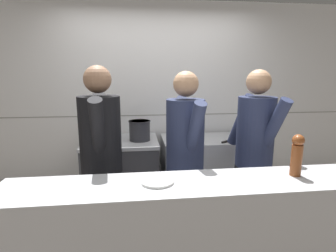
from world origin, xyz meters
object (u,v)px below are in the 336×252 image
object	(u,v)px
stock_pot	(100,133)
chef_sous	(185,154)
chef_line	(254,150)
chefs_knife	(231,141)
sauce_pot	(140,130)
chef_head_cook	(101,156)
plated_dish_main	(157,181)
oven_range	(122,176)
pepper_mill	(297,154)

from	to	relation	value
stock_pot	chef_sous	bearing A→B (deg)	-40.24
chef_line	chefs_knife	bearing A→B (deg)	72.04
sauce_pot	chef_head_cook	distance (m)	0.85
plated_dish_main	chefs_knife	bearing A→B (deg)	51.63
stock_pot	chefs_knife	bearing A→B (deg)	-4.41
plated_dish_main	chef_line	size ratio (longest dim) A/B	0.13
stock_pot	chefs_knife	xyz separation A→B (m)	(1.54, -0.12, -0.11)
sauce_pot	oven_range	bearing A→B (deg)	170.00
oven_range	chef_head_cook	world-z (taller)	chef_head_cook
stock_pot	pepper_mill	xyz separation A→B (m)	(1.56, -1.35, 0.11)
chef_head_cook	pepper_mill	bearing A→B (deg)	-26.00
plated_dish_main	chef_head_cook	bearing A→B (deg)	126.70
chefs_knife	pepper_mill	size ratio (longest dim) A/B	1.18
oven_range	chef_sous	world-z (taller)	chef_sous
plated_dish_main	chef_sous	size ratio (longest dim) A/B	0.13
stock_pot	chef_sous	size ratio (longest dim) A/B	0.18
chefs_knife	chef_head_cook	xyz separation A→B (m)	(-1.43, -0.64, 0.07)
oven_range	stock_pot	xyz separation A→B (m)	(-0.23, -0.05, 0.56)
pepper_mill	chef_sous	distance (m)	0.95
oven_range	chef_head_cook	size ratio (longest dim) A/B	0.52
chefs_knife	stock_pot	bearing A→B (deg)	175.59
chefs_knife	chef_head_cook	world-z (taller)	chef_head_cook
plated_dish_main	chef_sous	distance (m)	0.70
chefs_knife	plated_dish_main	world-z (taller)	plated_dish_main
sauce_pot	chef_line	distance (m)	1.31
oven_range	sauce_pot	xyz separation A→B (m)	(0.23, -0.04, 0.58)
oven_range	stock_pot	world-z (taller)	stock_pot
stock_pot	chef_head_cook	distance (m)	0.77
oven_range	sauce_pot	world-z (taller)	sauce_pot
oven_range	sauce_pot	size ratio (longest dim) A/B	3.53
sauce_pot	pepper_mill	world-z (taller)	pepper_mill
stock_pot	pepper_mill	distance (m)	2.07
chefs_knife	chef_line	size ratio (longest dim) A/B	0.21
sauce_pot	chef_head_cook	world-z (taller)	chef_head_cook
stock_pot	chef_line	world-z (taller)	chef_line
chef_head_cook	chef_line	bearing A→B (deg)	-1.38
sauce_pot	chefs_knife	xyz separation A→B (m)	(1.08, -0.13, -0.13)
plated_dish_main	chef_head_cook	size ratio (longest dim) A/B	0.13
stock_pot	chef_line	size ratio (longest dim) A/B	0.17
chef_head_cook	chef_line	world-z (taller)	chef_head_cook
plated_dish_main	chef_head_cook	distance (m)	0.75
oven_range	pepper_mill	xyz separation A→B (m)	(1.33, -1.41, 0.67)
pepper_mill	oven_range	bearing A→B (deg)	133.39
plated_dish_main	chef_head_cook	xyz separation A→B (m)	(-0.45, 0.60, 0.01)
chef_line	sauce_pot	bearing A→B (deg)	127.78
pepper_mill	chef_head_cook	bearing A→B (deg)	157.69
sauce_pot	chef_sous	world-z (taller)	chef_sous
plated_dish_main	chef_sous	bearing A→B (deg)	64.02
chef_head_cook	chef_sous	xyz separation A→B (m)	(0.76, 0.03, -0.03)
stock_pot	pepper_mill	world-z (taller)	pepper_mill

